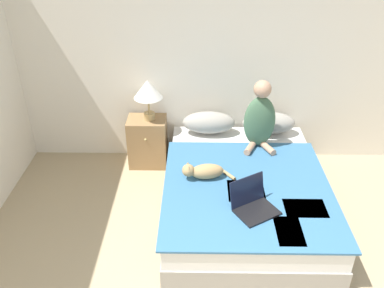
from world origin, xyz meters
The scene contains 9 objects.
wall_back centered at (0.00, 3.40, 1.27)m, with size 5.47×0.05×2.55m.
bed centered at (0.32, 2.27, 0.22)m, with size 1.60×2.11×0.44m.
pillow_near centered at (-0.03, 3.16, 0.57)m, with size 0.62×0.30×0.25m.
pillow_far centered at (0.67, 3.16, 0.57)m, with size 0.62×0.30×0.25m.
person_sitting centered at (0.51, 2.86, 0.78)m, with size 0.35×0.34×0.77m.
cat_tabby centered at (-0.10, 2.22, 0.52)m, with size 0.53×0.21×0.18m.
laptop_open centered at (0.34, 1.75, 0.50)m, with size 0.47×0.46×0.27m.
nightstand centered at (-0.76, 3.15, 0.30)m, with size 0.45×0.36×0.61m.
table_lamp centered at (-0.72, 3.15, 0.97)m, with size 0.33×0.33×0.48m.
Camera 1 is at (-0.16, -1.05, 2.78)m, focal length 38.00 mm.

